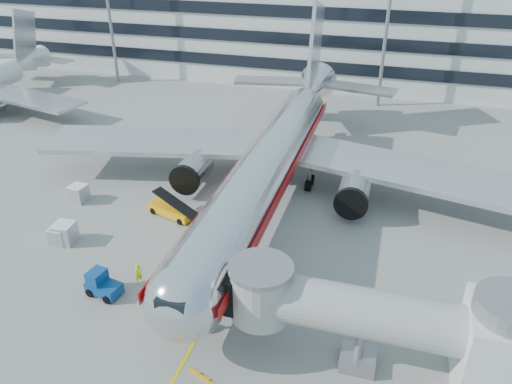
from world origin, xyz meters
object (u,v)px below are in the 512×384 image
(cargo_container_front, at_px, (59,235))
(cargo_container_left, at_px, (65,233))
(main_jet, at_px, (275,155))
(ramp_worker, at_px, (139,273))
(belt_loader, at_px, (172,209))
(cargo_container_right, at_px, (78,193))
(baggage_tug, at_px, (102,284))

(cargo_container_front, bearing_deg, cargo_container_left, 31.58)
(main_jet, xyz_separation_m, cargo_container_left, (-15.01, -13.27, -3.34))
(ramp_worker, bearing_deg, cargo_container_left, 101.60)
(belt_loader, distance_m, cargo_container_right, 9.91)
(cargo_container_front, bearing_deg, main_jet, 41.23)
(belt_loader, relative_size, ramp_worker, 2.97)
(main_jet, distance_m, ramp_worker, 17.90)
(main_jet, bearing_deg, cargo_container_right, -159.37)
(main_jet, relative_size, baggage_tug, 18.38)
(baggage_tug, height_order, cargo_container_front, baggage_tug)
(cargo_container_left, bearing_deg, cargo_container_front, -148.42)
(cargo_container_front, height_order, ramp_worker, ramp_worker)
(baggage_tug, xyz_separation_m, cargo_container_right, (-9.65, 11.53, 0.00))
(cargo_container_left, bearing_deg, belt_loader, 43.27)
(baggage_tug, relative_size, ramp_worker, 1.66)
(belt_loader, bearing_deg, baggage_tug, -91.28)
(cargo_container_left, bearing_deg, baggage_tug, -37.04)
(baggage_tug, bearing_deg, cargo_container_right, 129.93)
(belt_loader, xyz_separation_m, cargo_container_left, (-6.93, -6.52, 0.24))
(cargo_container_left, distance_m, cargo_container_front, 0.52)
(cargo_container_right, bearing_deg, baggage_tug, -50.07)
(cargo_container_front, distance_m, ramp_worker, 9.51)
(cargo_container_left, relative_size, cargo_container_front, 1.19)
(main_jet, distance_m, cargo_container_right, 19.52)
(main_jet, height_order, cargo_container_front, main_jet)
(cargo_container_front, bearing_deg, ramp_worker, -17.43)
(cargo_container_right, height_order, cargo_container_front, cargo_container_right)
(cargo_container_front, relative_size, ramp_worker, 0.90)
(belt_loader, relative_size, cargo_container_left, 2.76)
(ramp_worker, bearing_deg, belt_loader, 41.49)
(cargo_container_right, bearing_deg, cargo_container_front, -69.30)
(cargo_container_front, bearing_deg, belt_loader, 42.69)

